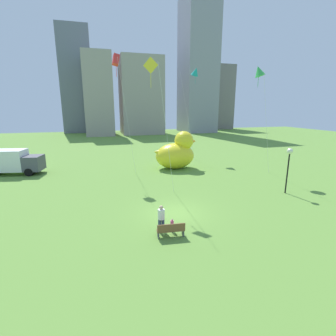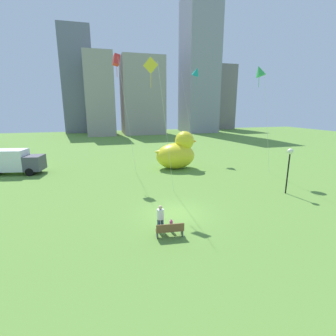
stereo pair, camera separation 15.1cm
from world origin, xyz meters
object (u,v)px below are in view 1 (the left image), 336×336
at_px(park_bench, 171,230).
at_px(giant_inflatable_duck, 176,153).
at_px(box_truck, 11,162).
at_px(kite_teal, 195,72).
at_px(kite_green, 259,71).
at_px(lamppost, 289,158).
at_px(kite_red, 116,61).
at_px(person_child, 172,224).
at_px(person_adult, 161,217).
at_px(kite_yellow, 152,71).

distance_m(park_bench, giant_inflatable_duck, 17.48).
xyz_separation_m(box_truck, kite_teal, (24.25, 4.49, 11.19)).
distance_m(kite_green, kite_teal, 11.68).
height_order(lamppost, kite_red, kite_red).
distance_m(park_bench, kite_red, 19.74).
relative_size(person_child, lamppost, 0.21).
bearing_deg(kite_teal, park_bench, -114.64).
relative_size(park_bench, person_child, 2.03).
bearing_deg(park_bench, kite_teal, 65.36).
xyz_separation_m(person_adult, giant_inflatable_duck, (6.02, 15.64, 1.04)).
xyz_separation_m(person_child, kite_green, (13.39, 11.50, 10.90)).
xyz_separation_m(lamppost, kite_red, (-13.57, 11.00, 9.09)).
height_order(person_adult, lamppost, lamppost).
relative_size(box_truck, kite_red, 0.52).
xyz_separation_m(kite_green, kite_teal, (-2.92, 11.23, 1.28)).
bearing_deg(kite_teal, box_truck, -169.51).
xyz_separation_m(person_adult, box_truck, (-13.15, 18.07, 0.51)).
bearing_deg(person_child, kite_red, 96.27).
xyz_separation_m(lamppost, box_truck, (-25.71, 14.19, -1.79)).
height_order(lamppost, kite_yellow, kite_yellow).
distance_m(giant_inflatable_duck, box_truck, 19.33).
distance_m(park_bench, lamppost, 13.36).
xyz_separation_m(person_adult, lamppost, (12.56, 3.89, 2.29)).
xyz_separation_m(person_adult, kite_teal, (11.11, 22.57, 11.70)).
relative_size(lamppost, kite_green, 0.34).
relative_size(giant_inflatable_duck, lamppost, 1.39).
height_order(giant_inflatable_duck, kite_teal, kite_teal).
height_order(kite_yellow, kite_red, kite_red).
height_order(box_truck, kite_teal, kite_teal).
bearing_deg(box_truck, giant_inflatable_duck, -7.24).
height_order(giant_inflatable_duck, lamppost, giant_inflatable_duck).
distance_m(kite_yellow, kite_teal, 18.69).
distance_m(giant_inflatable_duck, lamppost, 13.51).
distance_m(box_truck, kite_red, 16.60).
relative_size(box_truck, kite_teal, 0.51).
distance_m(person_adult, person_child, 0.83).
bearing_deg(park_bench, box_truck, 125.56).
bearing_deg(lamppost, person_child, -161.21).
distance_m(lamppost, kite_teal, 20.96).
xyz_separation_m(park_bench, giant_inflatable_duck, (5.65, 16.48, 1.52)).
bearing_deg(kite_yellow, kite_red, 104.87).
distance_m(park_bench, box_truck, 23.27).
xyz_separation_m(giant_inflatable_duck, kite_green, (8.01, -4.31, 9.37)).
bearing_deg(box_truck, person_adult, -53.97).
distance_m(giant_inflatable_duck, kite_green, 13.06).
xyz_separation_m(person_child, box_truck, (-13.79, 18.24, 0.99)).
bearing_deg(lamppost, kite_green, 78.84).
bearing_deg(box_truck, kite_red, -14.73).
relative_size(kite_green, kite_yellow, 1.06).
height_order(kite_yellow, kite_teal, kite_teal).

